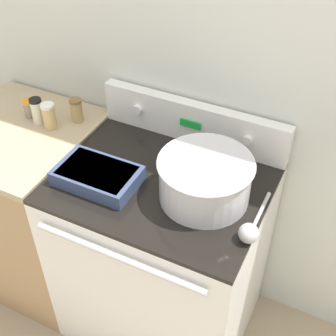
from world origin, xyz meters
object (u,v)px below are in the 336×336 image
(casserole_dish, at_px, (97,175))
(ladle, at_px, (250,231))
(spice_jar_brown_cap, at_px, (77,110))
(mixing_bowl, at_px, (205,178))
(spice_jar_orange_cap, at_px, (30,108))
(spice_jar_white_cap, at_px, (49,116))
(spice_jar_black_cap, at_px, (37,111))

(casserole_dish, bearing_deg, ladle, -1.08)
(ladle, relative_size, spice_jar_brown_cap, 2.58)
(mixing_bowl, distance_m, casserole_dish, 0.41)
(casserole_dish, xyz_separation_m, spice_jar_orange_cap, (-0.49, 0.23, 0.02))
(casserole_dish, distance_m, ladle, 0.60)
(ladle, bearing_deg, mixing_bowl, 152.07)
(spice_jar_brown_cap, height_order, spice_jar_white_cap, spice_jar_white_cap)
(spice_jar_black_cap, xyz_separation_m, spice_jar_orange_cap, (-0.06, 0.02, -0.02))
(spice_jar_black_cap, bearing_deg, spice_jar_white_cap, -5.82)
(spice_jar_brown_cap, bearing_deg, spice_jar_orange_cap, -163.21)
(mixing_bowl, xyz_separation_m, spice_jar_brown_cap, (-0.68, 0.19, -0.03))
(spice_jar_black_cap, distance_m, spice_jar_orange_cap, 0.07)
(mixing_bowl, relative_size, casserole_dish, 1.12)
(casserole_dish, distance_m, spice_jar_black_cap, 0.48)
(ladle, xyz_separation_m, spice_jar_orange_cap, (-1.10, 0.24, 0.02))
(casserole_dish, bearing_deg, spice_jar_white_cap, 151.77)
(spice_jar_brown_cap, relative_size, spice_jar_black_cap, 0.89)
(spice_jar_brown_cap, relative_size, spice_jar_orange_cap, 1.31)
(mixing_bowl, distance_m, spice_jar_brown_cap, 0.70)
(spice_jar_black_cap, bearing_deg, mixing_bowl, -7.03)
(casserole_dish, bearing_deg, spice_jar_brown_cap, 134.94)
(casserole_dish, height_order, spice_jar_orange_cap, spice_jar_orange_cap)
(mixing_bowl, bearing_deg, casserole_dish, -165.59)
(ladle, bearing_deg, spice_jar_white_cap, 167.94)
(mixing_bowl, xyz_separation_m, casserole_dish, (-0.39, -0.10, -0.06))
(mixing_bowl, relative_size, spice_jar_black_cap, 2.88)
(spice_jar_orange_cap, bearing_deg, mixing_bowl, -8.09)
(spice_jar_brown_cap, xyz_separation_m, spice_jar_black_cap, (-0.14, -0.09, 0.01))
(spice_jar_orange_cap, bearing_deg, casserole_dish, -24.55)
(spice_jar_black_cap, height_order, spice_jar_orange_cap, spice_jar_black_cap)
(mixing_bowl, relative_size, ladle, 1.25)
(spice_jar_black_cap, bearing_deg, casserole_dish, -25.10)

